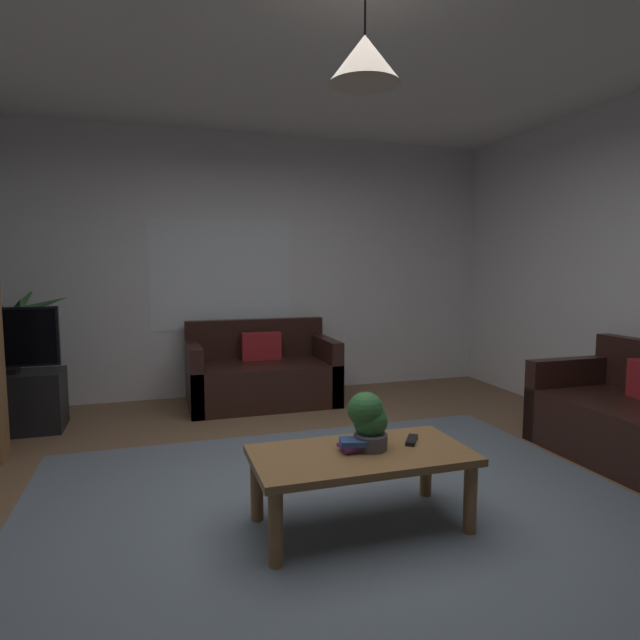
# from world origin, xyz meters

# --- Properties ---
(floor) EXTENTS (5.47, 5.64, 0.02)m
(floor) POSITION_xyz_m (0.00, 0.00, -0.01)
(floor) COLOR brown
(floor) RESTS_ON ground
(rug) EXTENTS (3.55, 3.10, 0.01)m
(rug) POSITION_xyz_m (0.00, -0.20, 0.00)
(rug) COLOR slate
(rug) RESTS_ON ground
(wall_back) EXTENTS (5.59, 0.06, 2.76)m
(wall_back) POSITION_xyz_m (0.00, 2.85, 1.38)
(wall_back) COLOR silver
(wall_back) RESTS_ON ground
(ceiling) EXTENTS (5.47, 5.64, 0.02)m
(ceiling) POSITION_xyz_m (0.00, 0.00, 2.77)
(ceiling) COLOR white
(window_pane) EXTENTS (1.46, 0.01, 1.14)m
(window_pane) POSITION_xyz_m (-0.29, 2.82, 1.28)
(window_pane) COLOR white
(couch_under_window) EXTENTS (1.44, 0.81, 0.82)m
(couch_under_window) POSITION_xyz_m (0.03, 2.35, 0.28)
(couch_under_window) COLOR black
(couch_under_window) RESTS_ON ground
(coffee_table) EXTENTS (1.15, 0.59, 0.41)m
(coffee_table) POSITION_xyz_m (0.04, -0.29, 0.35)
(coffee_table) COLOR olive
(coffee_table) RESTS_ON ground
(book_on_table_0) EXTENTS (0.13, 0.09, 0.02)m
(book_on_table_0) POSITION_xyz_m (0.01, -0.27, 0.42)
(book_on_table_0) COLOR #72387F
(book_on_table_0) RESTS_ON coffee_table
(book_on_table_1) EXTENTS (0.17, 0.14, 0.02)m
(book_on_table_1) POSITION_xyz_m (0.01, -0.26, 0.44)
(book_on_table_1) COLOR #72387F
(book_on_table_1) RESTS_ON coffee_table
(book_on_table_2) EXTENTS (0.16, 0.14, 0.03)m
(book_on_table_2) POSITION_xyz_m (0.00, -0.28, 0.46)
(book_on_table_2) COLOR #2D4C8C
(book_on_table_2) RESTS_ON coffee_table
(remote_on_table_0) EXTENTS (0.13, 0.16, 0.02)m
(remote_on_table_0) POSITION_xyz_m (0.37, -0.23, 0.42)
(remote_on_table_0) COLOR black
(remote_on_table_0) RESTS_ON coffee_table
(potted_plant_on_table) EXTENTS (0.21, 0.22, 0.30)m
(potted_plant_on_table) POSITION_xyz_m (0.10, -0.24, 0.57)
(potted_plant_on_table) COLOR #4C4C51
(potted_plant_on_table) RESTS_ON coffee_table
(tv_stand) EXTENTS (0.90, 0.44, 0.50)m
(tv_stand) POSITION_xyz_m (-2.18, 2.07, 0.25)
(tv_stand) COLOR black
(tv_stand) RESTS_ON ground
(tv) EXTENTS (0.88, 0.16, 0.55)m
(tv) POSITION_xyz_m (-2.18, 2.05, 0.78)
(tv) COLOR black
(tv) RESTS_ON tv_stand
(potted_palm_corner) EXTENTS (0.88, 0.83, 1.22)m
(potted_palm_corner) POSITION_xyz_m (-2.20, 2.48, 0.56)
(potted_palm_corner) COLOR #4C4C51
(potted_palm_corner) RESTS_ON ground
(pendant_lamp) EXTENTS (0.35, 0.35, 0.49)m
(pendant_lamp) POSITION_xyz_m (0.04, -0.29, 2.38)
(pendant_lamp) COLOR black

